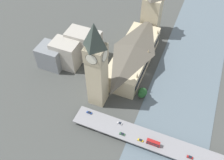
% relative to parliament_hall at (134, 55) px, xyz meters
% --- Properties ---
extents(ground_plane, '(600.00, 600.00, 0.00)m').
position_rel_parliament_hall_xyz_m(ground_plane, '(-17.88, 8.00, -12.51)').
color(ground_plane, '#424442').
extents(river_water, '(60.80, 360.00, 0.30)m').
position_rel_parliament_hall_xyz_m(river_water, '(-54.27, 8.00, -12.36)').
color(river_water, slate).
rests_on(river_water, ground_plane).
extents(parliament_hall, '(30.22, 86.26, 25.18)m').
position_rel_parliament_hall_xyz_m(parliament_hall, '(0.00, 0.00, 0.00)').
color(parliament_hall, '#C1B28E').
rests_on(parliament_hall, ground_plane).
extents(clock_tower, '(15.00, 15.00, 81.87)m').
position_rel_parliament_hall_xyz_m(clock_tower, '(13.62, 54.01, 31.03)').
color(clock_tower, '#C1B28E').
rests_on(clock_tower, ground_plane).
extents(victoria_tower, '(19.12, 19.12, 57.36)m').
position_rel_parliament_hall_xyz_m(victoria_tower, '(0.06, -56.69, 14.17)').
color(victoria_tower, '#C1B28E').
rests_on(victoria_tower, ground_plane).
extents(road_bridge, '(153.59, 16.52, 4.70)m').
position_rel_parliament_hall_xyz_m(road_bridge, '(-54.27, 77.14, -8.71)').
color(road_bridge, slate).
rests_on(road_bridge, ground_plane).
extents(double_decker_bus_rear, '(10.40, 2.60, 4.79)m').
position_rel_parliament_hall_xyz_m(double_decker_bus_rear, '(-43.62, 80.39, -5.16)').
color(double_decker_bus_rear, red).
rests_on(double_decker_bus_rear, road_bridge).
extents(car_northbound_mid, '(4.38, 1.93, 1.41)m').
position_rel_parliament_hall_xyz_m(car_northbound_mid, '(-19.10, 81.34, -7.10)').
color(car_northbound_mid, '#2D5638').
rests_on(car_northbound_mid, road_bridge).
extents(car_southbound_lead, '(4.12, 1.90, 1.37)m').
position_rel_parliament_hall_xyz_m(car_southbound_lead, '(-13.89, 73.01, -7.12)').
color(car_southbound_lead, silver).
rests_on(car_southbound_lead, road_bridge).
extents(car_southbound_mid, '(4.70, 1.80, 1.49)m').
position_rel_parliament_hall_xyz_m(car_southbound_mid, '(13.29, 73.12, -7.08)').
color(car_southbound_mid, navy).
rests_on(car_southbound_mid, road_bridge).
extents(car_southbound_tail, '(4.54, 1.79, 1.33)m').
position_rel_parliament_hall_xyz_m(car_southbound_tail, '(-33.96, 81.04, -7.15)').
color(car_southbound_tail, gold).
rests_on(car_southbound_tail, road_bridge).
extents(car_southbound_extra, '(4.44, 1.92, 1.42)m').
position_rel_parliament_hall_xyz_m(car_southbound_extra, '(-71.44, 80.30, -7.09)').
color(car_southbound_extra, maroon).
rests_on(car_southbound_extra, road_bridge).
extents(city_block_west, '(32.87, 18.92, 31.08)m').
position_rel_parliament_hall_xyz_m(city_block_west, '(49.55, 8.32, 3.03)').
color(city_block_west, '#A39E93').
rests_on(city_block_west, ground_plane).
extents(city_block_center, '(24.05, 20.62, 23.05)m').
position_rel_parliament_hall_xyz_m(city_block_center, '(74.07, 30.79, -0.98)').
color(city_block_center, slate).
rests_on(city_block_center, ground_plane).
extents(city_block_east, '(25.56, 18.79, 27.93)m').
position_rel_parliament_hall_xyz_m(city_block_east, '(60.95, 24.86, 1.46)').
color(city_block_east, '#A39E93').
rests_on(city_block_east, ground_plane).
extents(tree_embankment_near, '(6.75, 6.75, 8.95)m').
position_rel_parliament_hall_xyz_m(tree_embankment_near, '(-20.98, 37.98, -6.96)').
color(tree_embankment_near, brown).
rests_on(tree_embankment_near, ground_plane).
extents(tree_embankment_mid, '(8.06, 8.06, 9.99)m').
position_rel_parliament_hall_xyz_m(tree_embankment_mid, '(-21.15, 35.73, -6.56)').
color(tree_embankment_mid, brown).
rests_on(tree_embankment_mid, ground_plane).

